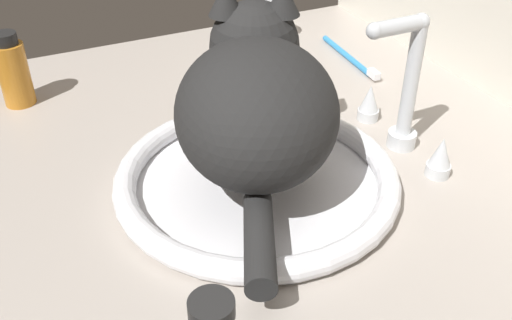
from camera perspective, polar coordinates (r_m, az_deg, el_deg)
The scene contains 7 objects.
countertop at distance 77.61cm, azimuth 4.38°, elevation -2.27°, with size 104.76×76.67×3.00cm, color #ADA399.
sink_basin at distance 73.66cm, azimuth -0.00°, elevation -1.73°, with size 35.85×35.85×2.91cm.
faucet at distance 80.70cm, azimuth 14.19°, elevation 5.76°, with size 19.12×9.97×19.34cm.
cat at distance 69.83cm, azimuth -0.04°, elevation 6.13°, with size 35.99×27.39×20.41cm.
metal_jar at distance 115.66cm, azimuth 1.43°, elevation 13.38°, with size 6.96×6.96×6.23cm.
amber_bottle at distance 97.59cm, azimuth -22.62°, elevation 8.00°, with size 4.71×4.71×11.68cm.
toothbrush at distance 107.63cm, azimuth 9.23°, elevation 9.80°, with size 19.45×2.53×1.70cm.
Camera 1 is at (53.43, -31.88, 47.89)cm, focal length 40.94 mm.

